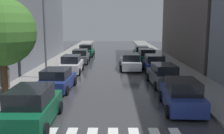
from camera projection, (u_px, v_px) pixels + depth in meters
ground_plane at (113, 62)px, 31.25m from camera, size 28.00×72.00×0.04m
sidewalk_left at (60, 62)px, 31.26m from camera, size 3.00×72.00×0.15m
sidewalk_right at (167, 62)px, 31.20m from camera, size 3.00×72.00×0.15m
parked_car_left_nearest at (32, 107)px, 11.95m from camera, size 2.13×4.47×1.82m
parked_car_left_second at (57, 80)px, 18.21m from camera, size 2.33×4.20×1.54m
parked_car_left_third at (72, 65)px, 24.58m from camera, size 1.99×4.19×1.68m
parked_car_left_fourth at (81, 56)px, 30.66m from camera, size 2.09×4.34×1.61m
parked_car_left_fifth at (86, 51)px, 36.83m from camera, size 2.16×4.10×1.67m
parked_car_right_nearest at (182, 95)px, 14.11m from camera, size 2.22×4.25×1.69m
parked_car_right_second at (164, 75)px, 19.60m from camera, size 2.17×4.63×1.65m
parked_car_right_third at (154, 64)px, 24.97m from camera, size 2.08×4.17×1.68m
parked_car_right_fourth at (146, 57)px, 30.17m from camera, size 2.11×4.78×1.75m
parked_car_right_fifth at (141, 52)px, 35.68m from camera, size 2.16×4.60×1.53m
car_midroad at (130, 62)px, 26.30m from camera, size 2.12×4.62×1.63m
pedestrian_foreground at (7, 69)px, 18.17m from camera, size 0.91×0.91×1.91m
street_tree_left at (1, 32)px, 14.95m from camera, size 4.02×4.02×6.07m
lamp_post_left at (45, 30)px, 20.83m from camera, size 0.60×0.28×6.94m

